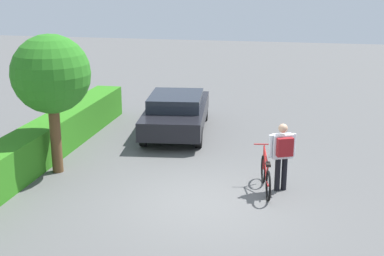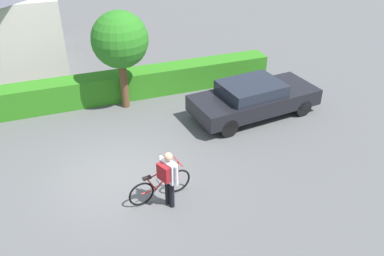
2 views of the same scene
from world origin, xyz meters
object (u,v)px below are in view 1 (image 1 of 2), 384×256
(tree_kerbside, at_px, (51,75))
(bicycle, at_px, (266,176))
(person_rider, at_px, (283,151))
(parked_car_near, at_px, (177,112))

(tree_kerbside, bearing_deg, bicycle, -92.41)
(person_rider, bearing_deg, bicycle, 108.12)
(person_rider, height_order, tree_kerbside, tree_kerbside)
(bicycle, distance_m, person_rider, 0.70)
(bicycle, xyz_separation_m, tree_kerbside, (0.22, 5.34, 2.14))
(parked_car_near, distance_m, bicycle, 5.35)
(bicycle, bearing_deg, parked_car_near, 36.08)
(parked_car_near, height_order, person_rider, person_rider)
(parked_car_near, relative_size, tree_kerbside, 1.32)
(person_rider, bearing_deg, parked_car_near, 39.81)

